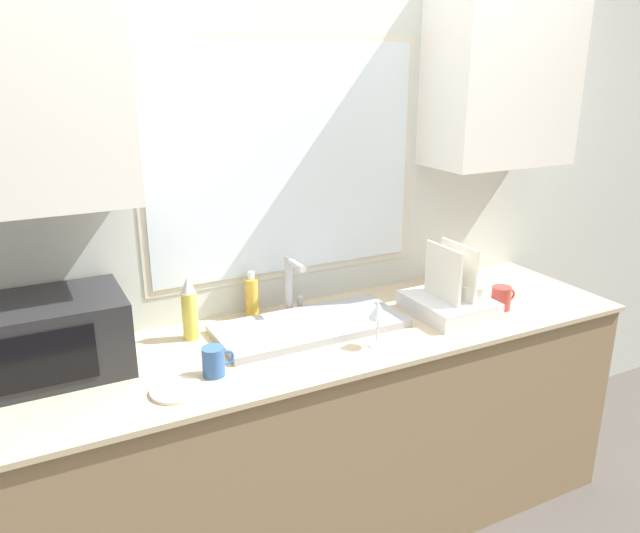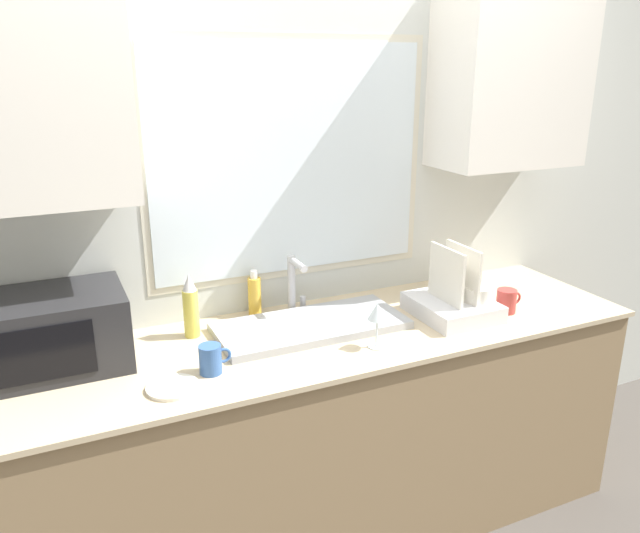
# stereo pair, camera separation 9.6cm
# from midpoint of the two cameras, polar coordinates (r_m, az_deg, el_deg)

# --- Properties ---
(countertop) EXTENTS (2.50, 0.70, 0.89)m
(countertop) POSITION_cam_midpoint_polar(r_m,az_deg,el_deg) (2.60, 1.55, -15.02)
(countertop) COLOR #8C7251
(countertop) RESTS_ON ground_plane
(wall_back) EXTENTS (6.00, 0.38, 2.60)m
(wall_back) POSITION_cam_midpoint_polar(r_m,az_deg,el_deg) (2.50, -1.50, 8.00)
(wall_back) COLOR silver
(wall_back) RESTS_ON ground_plane
(sink_basin) EXTENTS (0.73, 0.32, 0.03)m
(sink_basin) POSITION_cam_midpoint_polar(r_m,az_deg,el_deg) (2.40, 0.29, -5.43)
(sink_basin) COLOR #9EA0A5
(sink_basin) RESTS_ON countertop
(faucet) EXTENTS (0.08, 0.15, 0.24)m
(faucet) POSITION_cam_midpoint_polar(r_m,az_deg,el_deg) (2.51, -1.29, -1.33)
(faucet) COLOR #B7B7BC
(faucet) RESTS_ON countertop
(microwave) EXTENTS (0.47, 0.35, 0.26)m
(microwave) POSITION_cam_midpoint_polar(r_m,az_deg,el_deg) (2.25, -22.18, -5.54)
(microwave) COLOR #232326
(microwave) RESTS_ON countertop
(dish_rack) EXTENTS (0.29, 0.33, 0.29)m
(dish_rack) POSITION_cam_midpoint_polar(r_m,az_deg,el_deg) (2.58, 13.27, -3.16)
(dish_rack) COLOR silver
(dish_rack) RESTS_ON countertop
(spray_bottle) EXTENTS (0.06, 0.06, 0.25)m
(spray_bottle) POSITION_cam_midpoint_polar(r_m,az_deg,el_deg) (2.35, -10.61, -3.64)
(spray_bottle) COLOR #D8CC4C
(spray_bottle) RESTS_ON countertop
(soap_bottle) EXTENTS (0.05, 0.05, 0.19)m
(soap_bottle) POSITION_cam_midpoint_polar(r_m,az_deg,el_deg) (2.52, -4.92, -2.66)
(soap_bottle) COLOR gold
(soap_bottle) RESTS_ON countertop
(mug_near_sink) EXTENTS (0.11, 0.07, 0.10)m
(mug_near_sink) POSITION_cam_midpoint_polar(r_m,az_deg,el_deg) (2.09, -8.64, -8.38)
(mug_near_sink) COLOR #335999
(mug_near_sink) RESTS_ON countertop
(wine_glass) EXTENTS (0.07, 0.07, 0.17)m
(wine_glass) POSITION_cam_midpoint_polar(r_m,az_deg,el_deg) (2.23, 6.48, -4.30)
(wine_glass) COLOR silver
(wine_glass) RESTS_ON countertop
(mug_by_rack) EXTENTS (0.11, 0.08, 0.10)m
(mug_by_rack) POSITION_cam_midpoint_polar(r_m,az_deg,el_deg) (2.68, 17.68, -3.02)
(mug_by_rack) COLOR #A53833
(mug_by_rack) RESTS_ON countertop
(small_plate) EXTENTS (0.17, 0.17, 0.01)m
(small_plate) POSITION_cam_midpoint_polar(r_m,az_deg,el_deg) (2.04, -11.99, -10.76)
(small_plate) COLOR silver
(small_plate) RESTS_ON countertop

